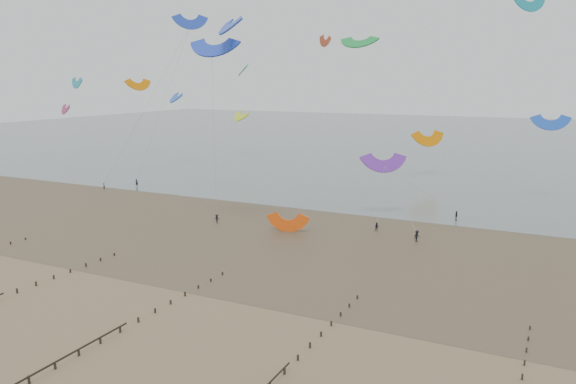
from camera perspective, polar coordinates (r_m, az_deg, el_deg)
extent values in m
plane|color=brown|center=(65.79, -15.44, -10.78)|extent=(500.00, 500.00, 0.00)
plane|color=#475654|center=(249.70, 16.61, 5.27)|extent=(500.00, 500.00, 0.00)
plane|color=#473A28|center=(93.31, -1.08, -3.77)|extent=(500.00, 500.00, 0.00)
ellipsoid|color=slate|center=(92.77, -14.81, -4.24)|extent=(23.60, 14.36, 0.01)
ellipsoid|color=slate|center=(91.37, 6.51, -4.17)|extent=(33.64, 18.32, 0.01)
ellipsoid|color=slate|center=(120.16, -17.16, -0.85)|extent=(26.95, 14.22, 0.01)
cube|color=black|center=(94.44, -26.35, -4.68)|extent=(0.16, 0.16, 0.48)
cube|color=black|center=(95.99, -25.11, -4.33)|extent=(0.16, 0.16, 0.45)
cube|color=black|center=(73.08, -25.82, -9.06)|extent=(0.16, 0.16, 0.62)
cube|color=black|center=(74.61, -24.23, -8.52)|extent=(0.16, 0.16, 0.59)
cube|color=black|center=(76.19, -22.70, -8.00)|extent=(0.16, 0.16, 0.57)
cube|color=black|center=(77.83, -21.24, -7.50)|extent=(0.16, 0.16, 0.54)
cube|color=black|center=(79.52, -19.84, -7.01)|extent=(0.16, 0.16, 0.51)
cube|color=black|center=(81.26, -18.51, -6.54)|extent=(0.16, 0.16, 0.48)
cube|color=black|center=(83.05, -17.24, -6.09)|extent=(0.16, 0.16, 0.45)
cube|color=black|center=(52.51, -24.83, -16.96)|extent=(0.16, 0.16, 0.77)
cube|color=black|center=(53.97, -22.59, -15.99)|extent=(0.16, 0.16, 0.74)
cube|color=black|center=(55.52, -20.49, -15.05)|extent=(0.16, 0.16, 0.71)
cube|color=black|center=(57.14, -18.53, -14.15)|extent=(0.16, 0.16, 0.68)
cube|color=black|center=(58.84, -16.69, -13.28)|extent=(0.16, 0.16, 0.65)
cube|color=black|center=(60.61, -14.97, -12.45)|extent=(0.16, 0.16, 0.62)
cube|color=black|center=(62.44, -13.35, -11.66)|extent=(0.16, 0.16, 0.59)
cube|color=black|center=(64.32, -11.84, -10.90)|extent=(0.16, 0.16, 0.57)
cube|color=black|center=(66.25, -10.43, -10.19)|extent=(0.16, 0.16, 0.54)
cube|color=black|center=(68.23, -9.10, -9.51)|extent=(0.16, 0.16, 0.51)
cube|color=black|center=(70.26, -7.85, -8.86)|extent=(0.16, 0.16, 0.48)
cube|color=black|center=(72.32, -6.67, -8.24)|extent=(0.16, 0.16, 0.45)
cube|color=black|center=(49.43, -0.36, -17.76)|extent=(0.16, 0.16, 0.65)
cube|color=black|center=(51.52, 1.01, -16.49)|extent=(0.16, 0.16, 0.62)
cube|color=black|center=(53.65, 2.25, -15.32)|extent=(0.16, 0.16, 0.59)
cube|color=black|center=(55.83, 3.38, -14.23)|extent=(0.16, 0.16, 0.57)
cube|color=black|center=(58.05, 4.42, -13.22)|extent=(0.16, 0.16, 0.54)
cube|color=black|center=(60.30, 5.37, -12.28)|extent=(0.16, 0.16, 0.51)
cube|color=black|center=(62.58, 6.25, -11.41)|extent=(0.16, 0.16, 0.48)
cube|color=black|center=(64.89, 7.06, -10.59)|extent=(0.16, 0.16, 0.45)
cube|color=black|center=(52.40, 22.70, -16.96)|extent=(0.16, 0.16, 0.57)
cube|color=black|center=(54.76, 22.89, -15.72)|extent=(0.16, 0.16, 0.54)
cube|color=black|center=(57.14, 23.07, -14.59)|extent=(0.16, 0.16, 0.51)
cube|color=black|center=(59.54, 23.23, -13.54)|extent=(0.16, 0.16, 0.48)
cube|color=black|center=(61.96, 23.37, -12.57)|extent=(0.16, 0.16, 0.45)
imported|color=black|center=(133.14, -18.18, 0.57)|extent=(0.66, 0.59, 1.52)
imported|color=black|center=(103.00, 16.73, -2.32)|extent=(0.51, 1.04, 1.71)
imported|color=black|center=(92.78, 9.02, -3.53)|extent=(0.87, 0.77, 1.49)
imported|color=black|center=(134.96, -15.12, 0.93)|extent=(0.73, 0.59, 1.73)
imported|color=black|center=(87.99, 12.96, -4.39)|extent=(1.17, 1.36, 1.82)
imported|color=black|center=(97.53, -7.24, -2.72)|extent=(1.17, 1.01, 1.57)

